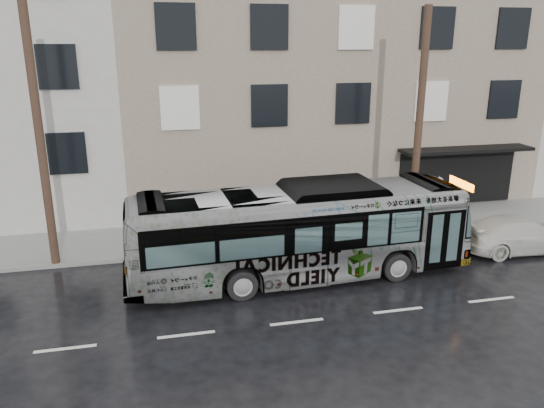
{
  "coord_description": "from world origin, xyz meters",
  "views": [
    {
      "loc": [
        -3.72,
        -15.77,
        7.86
      ],
      "look_at": [
        0.38,
        2.5,
        2.08
      ],
      "focal_mm": 35.0,
      "sensor_mm": 36.0,
      "label": 1
    }
  ],
  "objects_px": {
    "utility_pole_front": "(419,126)",
    "white_sedan": "(520,234)",
    "sign_post": "(437,204)",
    "utility_pole_rear": "(40,140)",
    "bus": "(299,232)"
  },
  "relations": [
    {
      "from": "utility_pole_front",
      "to": "white_sedan",
      "type": "distance_m",
      "value": 5.73
    },
    {
      "from": "utility_pole_front",
      "to": "sign_post",
      "type": "distance_m",
      "value": 3.48
    },
    {
      "from": "utility_pole_front",
      "to": "sign_post",
      "type": "bearing_deg",
      "value": 0.0
    },
    {
      "from": "utility_pole_front",
      "to": "sign_post",
      "type": "xyz_separation_m",
      "value": [
        1.1,
        0.0,
        -3.3
      ]
    },
    {
      "from": "sign_post",
      "to": "utility_pole_rear",
      "type": "bearing_deg",
      "value": 180.0
    },
    {
      "from": "bus",
      "to": "white_sedan",
      "type": "distance_m",
      "value": 9.06
    },
    {
      "from": "sign_post",
      "to": "bus",
      "type": "distance_m",
      "value": 7.26
    },
    {
      "from": "utility_pole_rear",
      "to": "white_sedan",
      "type": "distance_m",
      "value": 18.0
    },
    {
      "from": "utility_pole_rear",
      "to": "bus",
      "type": "height_order",
      "value": "utility_pole_rear"
    },
    {
      "from": "utility_pole_rear",
      "to": "bus",
      "type": "relative_size",
      "value": 0.77
    },
    {
      "from": "bus",
      "to": "utility_pole_front",
      "type": "bearing_deg",
      "value": -66.32
    },
    {
      "from": "utility_pole_front",
      "to": "utility_pole_rear",
      "type": "relative_size",
      "value": 1.0
    },
    {
      "from": "sign_post",
      "to": "bus",
      "type": "relative_size",
      "value": 0.2
    },
    {
      "from": "sign_post",
      "to": "utility_pole_front",
      "type": "bearing_deg",
      "value": 180.0
    },
    {
      "from": "bus",
      "to": "sign_post",
      "type": "bearing_deg",
      "value": -70.17
    }
  ]
}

